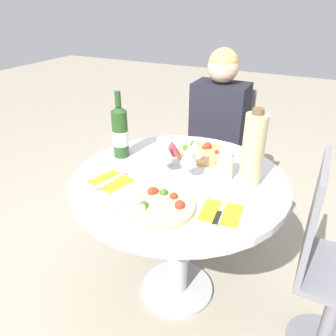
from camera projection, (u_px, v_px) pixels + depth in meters
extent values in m
plane|color=#9E937F|center=(177.00, 289.00, 1.84)|extent=(12.00, 12.00, 0.00)
cylinder|color=#B2B2B7|center=(177.00, 287.00, 1.84)|extent=(0.39, 0.39, 0.02)
cylinder|color=#B2B2B7|center=(178.00, 240.00, 1.67)|extent=(0.11, 0.11, 0.67)
cylinder|color=silver|center=(179.00, 180.00, 1.51)|extent=(0.99, 0.99, 0.04)
cylinder|color=slate|center=(212.00, 215.00, 2.45)|extent=(0.33, 0.33, 0.01)
cylinder|color=slate|center=(214.00, 191.00, 2.35)|extent=(0.06, 0.06, 0.44)
cube|color=slate|center=(216.00, 161.00, 2.24)|extent=(0.36, 0.36, 0.03)
cube|color=slate|center=(226.00, 120.00, 2.26)|extent=(0.36, 0.02, 0.46)
cube|color=black|center=(205.00, 201.00, 2.21)|extent=(0.28, 0.34, 0.47)
cube|color=black|center=(219.00, 123.00, 2.11)|extent=(0.34, 0.22, 0.52)
sphere|color=#DBB293|center=(223.00, 67.00, 1.95)|extent=(0.19, 0.19, 0.19)
sphere|color=tan|center=(224.00, 63.00, 1.94)|extent=(0.18, 0.18, 0.18)
cylinder|color=slate|center=(332.00, 314.00, 1.44)|extent=(0.06, 0.06, 0.44)
cube|color=slate|center=(313.00, 216.00, 1.28)|extent=(0.02, 0.36, 0.46)
cylinder|color=#E5C17F|center=(156.00, 206.00, 1.28)|extent=(0.30, 0.30, 0.02)
sphere|color=#B22D1E|center=(155.00, 191.00, 1.34)|extent=(0.03, 0.03, 0.03)
sphere|color=#B22D1E|center=(180.00, 205.00, 1.25)|extent=(0.04, 0.04, 0.04)
sphere|color=#336B28|center=(164.00, 192.00, 1.33)|extent=(0.03, 0.03, 0.03)
sphere|color=#B22D1E|center=(152.00, 192.00, 1.34)|extent=(0.04, 0.04, 0.04)
sphere|color=#B22D1E|center=(174.00, 196.00, 1.31)|extent=(0.03, 0.03, 0.03)
sphere|color=beige|center=(142.00, 208.00, 1.24)|extent=(0.03, 0.03, 0.03)
sphere|color=#336B28|center=(144.00, 205.00, 1.25)|extent=(0.03, 0.03, 0.03)
cylinder|color=tan|center=(202.00, 153.00, 1.70)|extent=(0.27, 0.27, 0.02)
sphere|color=#B22D1E|center=(208.00, 146.00, 1.73)|extent=(0.04, 0.04, 0.04)
sphere|color=#B22D1E|center=(205.00, 147.00, 1.73)|extent=(0.03, 0.03, 0.03)
sphere|color=#336B28|center=(186.00, 148.00, 1.72)|extent=(0.03, 0.03, 0.03)
sphere|color=#336B28|center=(194.00, 144.00, 1.76)|extent=(0.04, 0.04, 0.04)
sphere|color=#B22D1E|center=(217.00, 152.00, 1.68)|extent=(0.02, 0.02, 0.02)
sphere|color=beige|center=(202.00, 157.00, 1.63)|extent=(0.03, 0.03, 0.03)
cylinder|color=#23471E|center=(120.00, 134.00, 1.64)|extent=(0.08, 0.08, 0.24)
cone|color=#23471E|center=(118.00, 109.00, 1.58)|extent=(0.08, 0.08, 0.03)
cylinder|color=#23471E|center=(118.00, 99.00, 1.56)|extent=(0.03, 0.03, 0.07)
cylinder|color=silver|center=(121.00, 138.00, 1.65)|extent=(0.08, 0.08, 0.08)
cylinder|color=tan|center=(253.00, 150.00, 1.38)|extent=(0.10, 0.10, 0.32)
cylinder|color=brown|center=(258.00, 111.00, 1.30)|extent=(0.05, 0.05, 0.02)
cylinder|color=silver|center=(226.00, 167.00, 1.47)|extent=(0.07, 0.07, 0.11)
cylinder|color=#B2B2B7|center=(227.00, 153.00, 1.44)|extent=(0.07, 0.07, 0.02)
cylinder|color=silver|center=(164.00, 173.00, 1.53)|extent=(0.06, 0.06, 0.00)
cylinder|color=silver|center=(164.00, 165.00, 1.51)|extent=(0.01, 0.01, 0.08)
cone|color=silver|center=(164.00, 149.00, 1.47)|extent=(0.08, 0.08, 0.08)
cylinder|color=silver|center=(172.00, 166.00, 1.59)|extent=(0.06, 0.06, 0.00)
cylinder|color=silver|center=(172.00, 160.00, 1.58)|extent=(0.01, 0.01, 0.06)
cone|color=#9E383D|center=(172.00, 147.00, 1.55)|extent=(0.08, 0.08, 0.07)
cylinder|color=silver|center=(187.00, 179.00, 1.48)|extent=(0.06, 0.06, 0.00)
cylinder|color=silver|center=(188.00, 171.00, 1.46)|extent=(0.01, 0.01, 0.08)
cone|color=silver|center=(188.00, 155.00, 1.42)|extent=(0.07, 0.07, 0.08)
cylinder|color=silver|center=(194.00, 171.00, 1.55)|extent=(0.06, 0.06, 0.00)
cylinder|color=silver|center=(195.00, 163.00, 1.53)|extent=(0.01, 0.01, 0.08)
cone|color=beige|center=(195.00, 147.00, 1.49)|extent=(0.07, 0.07, 0.08)
cube|color=yellow|center=(111.00, 181.00, 1.46)|extent=(0.18, 0.18, 0.00)
cube|color=silver|center=(111.00, 180.00, 1.46)|extent=(0.06, 0.19, 0.00)
cube|color=silver|center=(105.00, 184.00, 1.42)|extent=(0.04, 0.09, 0.00)
cube|color=yellow|center=(221.00, 212.00, 1.25)|extent=(0.16, 0.16, 0.00)
cube|color=silver|center=(221.00, 211.00, 1.25)|extent=(0.04, 0.19, 0.00)
cube|color=black|center=(217.00, 218.00, 1.21)|extent=(0.03, 0.09, 0.00)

